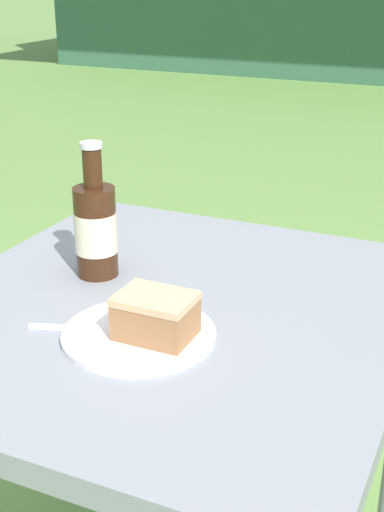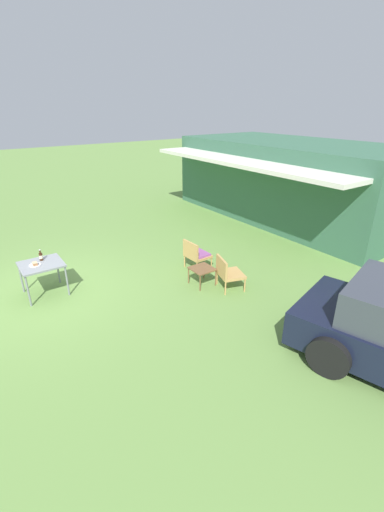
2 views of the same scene
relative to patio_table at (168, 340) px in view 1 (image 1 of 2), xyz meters
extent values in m
cube|color=gray|center=(0.00, 0.00, 0.05)|extent=(0.80, 0.88, 0.04)
cylinder|color=gray|center=(-0.36, 0.40, -0.32)|extent=(0.04, 0.04, 0.70)
cylinder|color=white|center=(0.01, -0.12, 0.08)|extent=(0.24, 0.24, 0.01)
cube|color=#9E6B42|center=(0.04, -0.12, 0.11)|extent=(0.11, 0.09, 0.06)
cube|color=tan|center=(0.04, -0.12, 0.14)|extent=(0.12, 0.09, 0.01)
cylinder|color=#381E0F|center=(-0.17, 0.06, 0.15)|extent=(0.08, 0.08, 0.17)
cylinder|color=#381E0F|center=(-0.17, 0.06, 0.27)|extent=(0.03, 0.03, 0.07)
cylinder|color=silver|center=(-0.17, 0.06, 0.32)|extent=(0.04, 0.04, 0.01)
cylinder|color=beige|center=(-0.17, 0.06, 0.15)|extent=(0.08, 0.08, 0.08)
cube|color=silver|center=(-0.07, -0.13, 0.07)|extent=(0.19, 0.08, 0.01)
cylinder|color=silver|center=(-0.01, -0.04, 0.08)|extent=(0.03, 0.03, 0.01)
camera|label=1|loc=(0.49, -0.97, 0.61)|focal=50.00mm
camera|label=2|loc=(7.33, -1.16, 3.22)|focal=24.00mm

